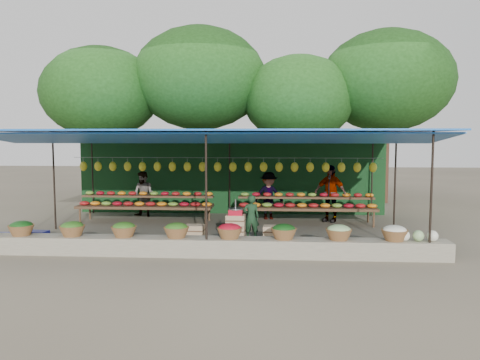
# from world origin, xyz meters

# --- Properties ---
(ground) EXTENTS (60.00, 60.00, 0.00)m
(ground) POSITION_xyz_m (0.00, 0.00, 0.00)
(ground) COLOR brown
(ground) RESTS_ON ground
(stone_curb) EXTENTS (10.60, 0.55, 0.40)m
(stone_curb) POSITION_xyz_m (0.00, -2.75, 0.20)
(stone_curb) COLOR #716B5B
(stone_curb) RESTS_ON ground
(stall_canopy) EXTENTS (10.80, 6.60, 2.82)m
(stall_canopy) POSITION_xyz_m (-0.00, 0.07, 2.67)
(stall_canopy) COLOR black
(stall_canopy) RESTS_ON ground
(produce_baskets) EXTENTS (8.98, 0.58, 0.34)m
(produce_baskets) POSITION_xyz_m (-0.10, -2.75, 0.56)
(produce_baskets) COLOR brown
(produce_baskets) RESTS_ON stone_curb
(netting_backdrop) EXTENTS (10.60, 0.06, 2.50)m
(netting_backdrop) POSITION_xyz_m (0.00, 3.15, 1.25)
(netting_backdrop) COLOR #17401E
(netting_backdrop) RESTS_ON ground
(tree_row) EXTENTS (16.51, 5.50, 7.12)m
(tree_row) POSITION_xyz_m (0.50, 6.09, 4.70)
(tree_row) COLOR #341C13
(tree_row) RESTS_ON ground
(fruit_table_left) EXTENTS (4.21, 0.95, 0.93)m
(fruit_table_left) POSITION_xyz_m (-2.49, 1.35, 0.61)
(fruit_table_left) COLOR #49351D
(fruit_table_left) RESTS_ON ground
(fruit_table_right) EXTENTS (4.21, 0.95, 0.93)m
(fruit_table_right) POSITION_xyz_m (2.51, 1.35, 0.61)
(fruit_table_right) COLOR #49351D
(fruit_table_right) RESTS_ON ground
(crate_counter) EXTENTS (2.36, 0.36, 0.77)m
(crate_counter) POSITION_xyz_m (0.53, -1.79, 0.31)
(crate_counter) COLOR tan
(crate_counter) RESTS_ON ground
(weighing_scale) EXTENTS (0.35, 0.35, 0.38)m
(weighing_scale) POSITION_xyz_m (0.56, -1.79, 0.86)
(weighing_scale) COLOR red
(weighing_scale) RESTS_ON crate_counter
(vendor_seated) EXTENTS (0.46, 0.34, 1.17)m
(vendor_seated) POSITION_xyz_m (0.91, -1.02, 0.58)
(vendor_seated) COLOR #1A391F
(vendor_seated) RESTS_ON ground
(customer_left) EXTENTS (0.89, 0.79, 1.52)m
(customer_left) POSITION_xyz_m (-2.83, 2.30, 0.76)
(customer_left) COLOR slate
(customer_left) RESTS_ON ground
(customer_mid) EXTENTS (1.08, 0.74, 1.53)m
(customer_mid) POSITION_xyz_m (1.34, 2.10, 0.77)
(customer_mid) COLOR slate
(customer_mid) RESTS_ON ground
(customer_right) EXTENTS (1.12, 0.90, 1.78)m
(customer_right) POSITION_xyz_m (3.28, 1.78, 0.89)
(customer_right) COLOR slate
(customer_right) RESTS_ON ground
(blue_crate_back) EXTENTS (0.51, 0.38, 0.29)m
(blue_crate_back) POSITION_xyz_m (-4.46, -1.71, 0.15)
(blue_crate_back) COLOR navy
(blue_crate_back) RESTS_ON ground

